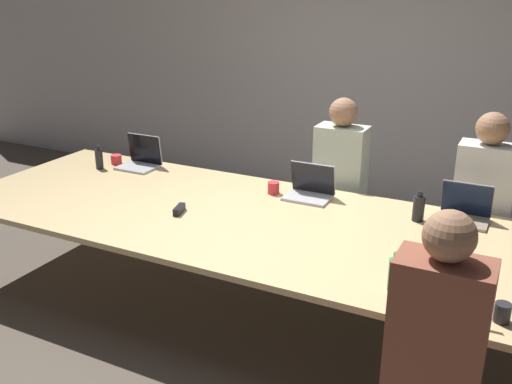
{
  "coord_description": "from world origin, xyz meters",
  "views": [
    {
      "loc": [
        1.58,
        -3.2,
        2.23
      ],
      "look_at": [
        -0.09,
        0.1,
        0.87
      ],
      "focal_mm": 40.0,
      "sensor_mm": 36.0,
      "label": 1
    }
  ],
  "objects_px": {
    "bottle_far_left": "(99,159)",
    "person_near_right": "(433,362)",
    "laptop_near_right": "(447,300)",
    "person_far_right": "(481,209)",
    "laptop_far_center": "(310,188)",
    "cup_near_right": "(502,313)",
    "cup_far_center": "(273,188)",
    "cup_far_left": "(116,159)",
    "person_far_center": "(340,185)",
    "laptop_far_right": "(465,210)",
    "bottle_near_right": "(395,274)",
    "laptop_far_left": "(141,158)",
    "bottle_far_right": "(419,208)",
    "stapler": "(179,209)"
  },
  "relations": [
    {
      "from": "cup_far_left",
      "to": "cup_far_center",
      "type": "height_order",
      "value": "cup_far_center"
    },
    {
      "from": "cup_far_left",
      "to": "laptop_far_center",
      "type": "height_order",
      "value": "laptop_far_center"
    },
    {
      "from": "person_far_right",
      "to": "cup_near_right",
      "type": "distance_m",
      "value": 1.59
    },
    {
      "from": "bottle_near_right",
      "to": "laptop_far_center",
      "type": "bearing_deg",
      "value": 129.59
    },
    {
      "from": "person_far_center",
      "to": "bottle_far_right",
      "type": "bearing_deg",
      "value": -37.06
    },
    {
      "from": "person_far_center",
      "to": "laptop_far_center",
      "type": "bearing_deg",
      "value": -99.09
    },
    {
      "from": "laptop_far_left",
      "to": "cup_far_center",
      "type": "distance_m",
      "value": 1.32
    },
    {
      "from": "bottle_far_left",
      "to": "cup_far_center",
      "type": "distance_m",
      "value": 1.61
    },
    {
      "from": "laptop_far_right",
      "to": "person_far_center",
      "type": "xyz_separation_m",
      "value": [
        -1.02,
        0.41,
        -0.11
      ]
    },
    {
      "from": "person_near_right",
      "to": "laptop_far_center",
      "type": "height_order",
      "value": "person_near_right"
    },
    {
      "from": "person_far_right",
      "to": "laptop_far_center",
      "type": "distance_m",
      "value": 1.25
    },
    {
      "from": "person_far_right",
      "to": "cup_far_left",
      "type": "distance_m",
      "value": 3.04
    },
    {
      "from": "person_near_right",
      "to": "bottle_near_right",
      "type": "distance_m",
      "value": 0.56
    },
    {
      "from": "bottle_near_right",
      "to": "cup_far_center",
      "type": "bearing_deg",
      "value": 138.66
    },
    {
      "from": "person_far_right",
      "to": "bottle_far_right",
      "type": "distance_m",
      "value": 0.63
    },
    {
      "from": "cup_far_center",
      "to": "laptop_far_center",
      "type": "bearing_deg",
      "value": 10.76
    },
    {
      "from": "person_far_right",
      "to": "cup_near_right",
      "type": "xyz_separation_m",
      "value": [
        0.26,
        -1.57,
        0.08
      ]
    },
    {
      "from": "bottle_far_left",
      "to": "person_near_right",
      "type": "height_order",
      "value": "person_near_right"
    },
    {
      "from": "cup_far_left",
      "to": "person_far_center",
      "type": "xyz_separation_m",
      "value": [
        1.92,
        0.46,
        -0.08
      ]
    },
    {
      "from": "cup_far_left",
      "to": "cup_far_center",
      "type": "xyz_separation_m",
      "value": [
        1.57,
        -0.06,
        0.01
      ]
    },
    {
      "from": "bottle_far_right",
      "to": "stapler",
      "type": "xyz_separation_m",
      "value": [
        -1.51,
        -0.61,
        -0.07
      ]
    },
    {
      "from": "bottle_far_right",
      "to": "laptop_near_right",
      "type": "xyz_separation_m",
      "value": [
        0.37,
        -1.1,
        -0.03
      ]
    },
    {
      "from": "bottle_near_right",
      "to": "cup_far_center",
      "type": "distance_m",
      "value": 1.57
    },
    {
      "from": "person_far_right",
      "to": "laptop_far_center",
      "type": "height_order",
      "value": "person_far_right"
    },
    {
      "from": "stapler",
      "to": "bottle_far_left",
      "type": "bearing_deg",
      "value": 140.57
    },
    {
      "from": "bottle_near_right",
      "to": "person_far_right",
      "type": "bearing_deg",
      "value": 79.95
    },
    {
      "from": "laptop_far_right",
      "to": "bottle_far_left",
      "type": "relative_size",
      "value": 1.59
    },
    {
      "from": "person_far_right",
      "to": "person_near_right",
      "type": "height_order",
      "value": "person_far_right"
    },
    {
      "from": "bottle_far_right",
      "to": "cup_far_center",
      "type": "xyz_separation_m",
      "value": [
        -1.09,
        0.04,
        -0.05
      ]
    },
    {
      "from": "bottle_far_left",
      "to": "person_near_right",
      "type": "xyz_separation_m",
      "value": [
        3.08,
        -1.38,
        -0.13
      ]
    },
    {
      "from": "bottle_far_right",
      "to": "laptop_far_left",
      "type": "bearing_deg",
      "value": 176.87
    },
    {
      "from": "person_far_right",
      "to": "person_near_right",
      "type": "bearing_deg",
      "value": -89.2
    },
    {
      "from": "cup_near_right",
      "to": "laptop_far_center",
      "type": "relative_size",
      "value": 0.28
    },
    {
      "from": "bottle_far_left",
      "to": "cup_near_right",
      "type": "relative_size",
      "value": 2.15
    },
    {
      "from": "laptop_near_right",
      "to": "bottle_near_right",
      "type": "xyz_separation_m",
      "value": [
        -0.28,
        0.1,
        0.03
      ]
    },
    {
      "from": "person_far_center",
      "to": "stapler",
      "type": "xyz_separation_m",
      "value": [
        -0.77,
        -1.17,
        0.06
      ]
    },
    {
      "from": "bottle_near_right",
      "to": "cup_far_left",
      "type": "bearing_deg",
      "value": 158.2
    },
    {
      "from": "bottle_far_left",
      "to": "laptop_near_right",
      "type": "height_order",
      "value": "laptop_near_right"
    },
    {
      "from": "bottle_far_left",
      "to": "stapler",
      "type": "height_order",
      "value": "bottle_far_left"
    },
    {
      "from": "stapler",
      "to": "person_far_right",
      "type": "bearing_deg",
      "value": 15.83
    },
    {
      "from": "laptop_far_left",
      "to": "cup_near_right",
      "type": "height_order",
      "value": "laptop_far_left"
    },
    {
      "from": "person_near_right",
      "to": "stapler",
      "type": "xyz_separation_m",
      "value": [
        -1.9,
        0.85,
        0.07
      ]
    },
    {
      "from": "laptop_near_right",
      "to": "cup_far_center",
      "type": "height_order",
      "value": "laptop_near_right"
    },
    {
      "from": "bottle_near_right",
      "to": "person_near_right",
      "type": "bearing_deg",
      "value": -57.32
    },
    {
      "from": "laptop_far_left",
      "to": "bottle_near_right",
      "type": "height_order",
      "value": "laptop_far_left"
    },
    {
      "from": "laptop_far_right",
      "to": "cup_far_left",
      "type": "distance_m",
      "value": 2.94
    },
    {
      "from": "bottle_far_right",
      "to": "bottle_near_right",
      "type": "distance_m",
      "value": 1.0
    },
    {
      "from": "laptop_far_left",
      "to": "person_far_right",
      "type": "bearing_deg",
      "value": 7.8
    },
    {
      "from": "bottle_far_right",
      "to": "cup_far_left",
      "type": "height_order",
      "value": "bottle_far_right"
    },
    {
      "from": "laptop_far_right",
      "to": "laptop_far_left",
      "type": "xyz_separation_m",
      "value": [
        -2.69,
        -0.02,
        0.0
      ]
    }
  ]
}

